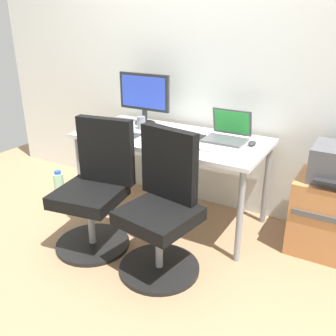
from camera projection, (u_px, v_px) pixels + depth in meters
ground_plane at (171, 216)px, 3.21m from camera, size 5.28×5.28×0.00m
back_wall at (198, 54)px, 3.07m from camera, size 4.40×0.04×2.60m
desk at (171, 144)px, 2.96m from camera, size 1.50×0.71×0.72m
office_chair_left at (96, 192)px, 2.69m from camera, size 0.54×0.54×0.94m
office_chair_right at (162, 210)px, 2.43m from camera, size 0.54×0.54×0.94m
side_cabinet at (332, 216)px, 2.65m from camera, size 0.53×0.44×0.55m
water_bottle_on_floor at (59, 187)px, 3.40m from camera, size 0.09×0.09×0.31m
desktop_monitor at (144, 95)px, 3.19m from camera, size 0.48×0.18×0.43m
open_laptop at (228, 133)px, 2.84m from camera, size 0.31×0.27×0.22m
keyboard_by_monitor at (119, 133)px, 2.98m from camera, size 0.34×0.12×0.02m
keyboard_by_laptop at (211, 149)px, 2.63m from camera, size 0.34×0.12×0.02m
mouse_by_monitor at (179, 134)px, 2.94m from camera, size 0.06×0.10×0.03m
mouse_by_laptop at (252, 143)px, 2.73m from camera, size 0.06×0.10×0.03m
coffee_mug at (156, 137)px, 2.77m from camera, size 0.08×0.08×0.09m
pen_cup at (141, 123)px, 3.11m from camera, size 0.07×0.07×0.10m
phone_near_laptop at (166, 135)px, 2.96m from camera, size 0.07×0.14×0.01m
phone_near_monitor at (198, 137)px, 2.90m from camera, size 0.07×0.14×0.01m
notebook at (111, 124)px, 3.22m from camera, size 0.21×0.15×0.03m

